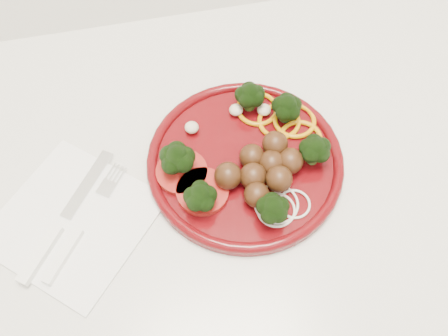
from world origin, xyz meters
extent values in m
cube|color=silver|center=(0.00, 1.70, 0.43)|extent=(2.40, 0.60, 0.87)
cube|color=silver|center=(0.00, 1.70, 0.89)|extent=(2.40, 0.60, 0.03)
cylinder|color=#4A0609|center=(0.23, 1.71, 0.91)|extent=(0.25, 0.25, 0.01)
torus|color=#4A0609|center=(0.23, 1.71, 0.91)|extent=(0.25, 0.25, 0.01)
sphere|color=#452511|center=(0.24, 1.70, 0.93)|extent=(0.03, 0.03, 0.03)
sphere|color=#452511|center=(0.23, 1.65, 0.93)|extent=(0.03, 0.03, 0.03)
sphere|color=#452511|center=(0.24, 1.67, 0.93)|extent=(0.03, 0.03, 0.03)
sphere|color=#452511|center=(0.27, 1.71, 0.93)|extent=(0.03, 0.03, 0.03)
sphere|color=#452511|center=(0.26, 1.66, 0.93)|extent=(0.03, 0.03, 0.03)
sphere|color=#452511|center=(0.29, 1.68, 0.93)|extent=(0.03, 0.03, 0.03)
sphere|color=#452511|center=(0.21, 1.68, 0.93)|extent=(0.03, 0.03, 0.03)
sphere|color=#452511|center=(0.26, 1.69, 0.93)|extent=(0.03, 0.03, 0.03)
torus|color=#C37E07|center=(0.29, 1.76, 0.92)|extent=(0.06, 0.06, 0.01)
torus|color=#C37E07|center=(0.31, 1.72, 0.92)|extent=(0.06, 0.06, 0.01)
torus|color=#C37E07|center=(0.27, 1.78, 0.92)|extent=(0.06, 0.06, 0.01)
torus|color=#C37E07|center=(0.31, 1.75, 0.92)|extent=(0.06, 0.06, 0.01)
cylinder|color=#720A07|center=(0.15, 1.70, 0.92)|extent=(0.07, 0.07, 0.01)
cylinder|color=#720A07|center=(0.17, 1.67, 0.92)|extent=(0.07, 0.07, 0.01)
torus|color=beige|center=(0.25, 1.63, 0.91)|extent=(0.05, 0.05, 0.00)
torus|color=beige|center=(0.28, 1.63, 0.91)|extent=(0.04, 0.04, 0.00)
torus|color=beige|center=(0.26, 1.64, 0.91)|extent=(0.06, 0.06, 0.00)
ellipsoid|color=#C6B793|center=(0.24, 1.78, 0.92)|extent=(0.02, 0.02, 0.01)
ellipsoid|color=#C6B793|center=(0.18, 1.77, 0.92)|extent=(0.02, 0.02, 0.01)
ellipsoid|color=#C6B793|center=(0.28, 1.77, 0.92)|extent=(0.02, 0.02, 0.01)
cube|color=white|center=(0.01, 1.67, 0.90)|extent=(0.24, 0.24, 0.00)
cube|color=silver|center=(0.03, 1.72, 0.91)|extent=(0.07, 0.09, 0.00)
cube|color=white|center=(-0.03, 1.64, 0.91)|extent=(0.06, 0.07, 0.01)
cube|color=white|center=(0.00, 1.63, 0.91)|extent=(0.05, 0.06, 0.01)
cube|color=silver|center=(0.06, 1.71, 0.91)|extent=(0.03, 0.03, 0.00)
cube|color=silver|center=(0.07, 1.72, 0.91)|extent=(0.02, 0.02, 0.00)
cube|color=silver|center=(0.07, 1.72, 0.91)|extent=(0.02, 0.02, 0.00)
cube|color=silver|center=(0.07, 1.73, 0.91)|extent=(0.02, 0.02, 0.00)
cube|color=silver|center=(0.06, 1.73, 0.91)|extent=(0.02, 0.02, 0.00)
camera|label=1|loc=(0.14, 1.39, 1.46)|focal=40.00mm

